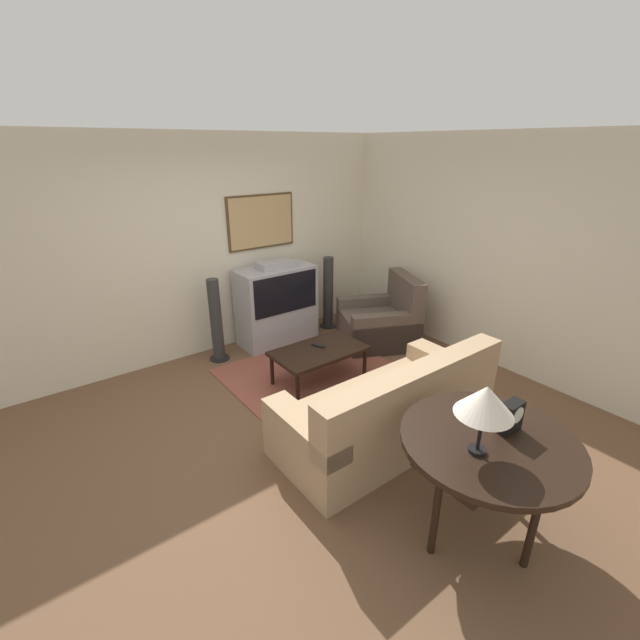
# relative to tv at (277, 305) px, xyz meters

# --- Properties ---
(ground_plane) EXTENTS (12.00, 12.00, 0.00)m
(ground_plane) POSITION_rel_tv_xyz_m (-0.79, -1.78, -0.54)
(ground_plane) COLOR brown
(wall_back) EXTENTS (12.00, 0.10, 2.70)m
(wall_back) POSITION_rel_tv_xyz_m (-0.78, 0.35, 0.81)
(wall_back) COLOR beige
(wall_back) RESTS_ON ground_plane
(wall_right) EXTENTS (0.06, 12.00, 2.70)m
(wall_right) POSITION_rel_tv_xyz_m (1.84, -1.78, 0.81)
(wall_right) COLOR beige
(wall_right) RESTS_ON ground_plane
(area_rug) EXTENTS (1.92, 1.85, 0.01)m
(area_rug) POSITION_rel_tv_xyz_m (-0.17, -1.15, -0.54)
(area_rug) COLOR brown
(area_rug) RESTS_ON ground_plane
(tv) EXTENTS (1.04, 0.51, 1.15)m
(tv) POSITION_rel_tv_xyz_m (0.00, 0.00, 0.00)
(tv) COLOR #9E9EA3
(tv) RESTS_ON ground_plane
(couch) EXTENTS (2.04, 0.92, 0.88)m
(couch) POSITION_rel_tv_xyz_m (-0.33, -2.45, -0.24)
(couch) COLOR tan
(couch) RESTS_ON ground_plane
(armchair) EXTENTS (1.22, 1.19, 0.93)m
(armchair) POSITION_rel_tv_xyz_m (1.12, -0.88, -0.25)
(armchair) COLOR brown
(armchair) RESTS_ON ground_plane
(coffee_table) EXTENTS (1.04, 0.61, 0.41)m
(coffee_table) POSITION_rel_tv_xyz_m (-0.20, -1.23, -0.17)
(coffee_table) COLOR black
(coffee_table) RESTS_ON ground_plane
(console_table) EXTENTS (1.16, 1.16, 0.78)m
(console_table) POSITION_rel_tv_xyz_m (-0.54, -3.53, 0.17)
(console_table) COLOR black
(console_table) RESTS_ON ground_plane
(table_lamp) EXTENTS (0.35, 0.35, 0.47)m
(table_lamp) POSITION_rel_tv_xyz_m (-0.72, -3.55, 0.60)
(table_lamp) COLOR black
(table_lamp) RESTS_ON console_table
(mantel_clock) EXTENTS (0.17, 0.10, 0.22)m
(mantel_clock) POSITION_rel_tv_xyz_m (-0.37, -3.55, 0.35)
(mantel_clock) COLOR black
(mantel_clock) RESTS_ON console_table
(remote) EXTENTS (0.10, 0.16, 0.02)m
(remote) POSITION_rel_tv_xyz_m (-0.16, -1.16, -0.12)
(remote) COLOR black
(remote) RESTS_ON coffee_table
(speaker_tower_left) EXTENTS (0.25, 0.25, 1.06)m
(speaker_tower_left) POSITION_rel_tv_xyz_m (-0.88, -0.01, -0.04)
(speaker_tower_left) COLOR black
(speaker_tower_left) RESTS_ON ground_plane
(speaker_tower_right) EXTENTS (0.25, 0.25, 1.06)m
(speaker_tower_right) POSITION_rel_tv_xyz_m (0.88, -0.01, -0.04)
(speaker_tower_right) COLOR black
(speaker_tower_right) RESTS_ON ground_plane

